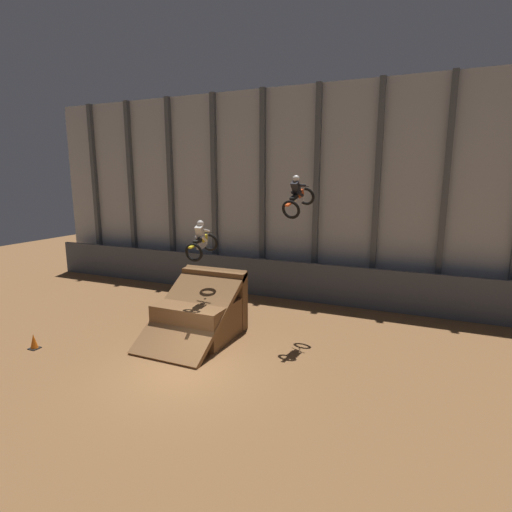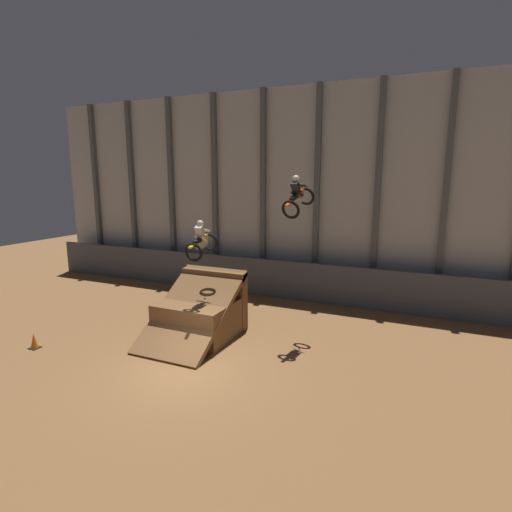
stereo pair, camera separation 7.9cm
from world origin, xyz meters
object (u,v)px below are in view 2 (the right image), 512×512
at_px(dirt_ramp, 202,313).
at_px(rider_bike_right_air, 298,197).
at_px(rider_bike_left_air, 201,242).
at_px(hay_bale_trackside, 185,310).
at_px(traffic_cone_near_ramp, 34,341).

bearing_deg(dirt_ramp, rider_bike_right_air, 16.82).
xyz_separation_m(rider_bike_left_air, hay_bale_trackside, (-2.12, 1.85, -3.64)).
relative_size(rider_bike_left_air, hay_bale_trackside, 1.71).
xyz_separation_m(rider_bike_right_air, traffic_cone_near_ramp, (-8.74, -4.94, -5.37)).
relative_size(dirt_ramp, hay_bale_trackside, 3.92).
bearing_deg(hay_bale_trackside, rider_bike_right_air, -5.17).
height_order(rider_bike_right_air, traffic_cone_near_ramp, rider_bike_right_air).
bearing_deg(traffic_cone_near_ramp, rider_bike_right_air, 29.50).
distance_m(dirt_ramp, traffic_cone_near_ramp, 6.40).
height_order(rider_bike_left_air, hay_bale_trackside, rider_bike_left_air).
distance_m(dirt_ramp, rider_bike_left_air, 3.03).
height_order(rider_bike_left_air, traffic_cone_near_ramp, rider_bike_left_air).
distance_m(rider_bike_left_air, traffic_cone_near_ramp, 7.36).
relative_size(rider_bike_right_air, hay_bale_trackside, 1.76).
distance_m(rider_bike_left_air, rider_bike_right_air, 4.09).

